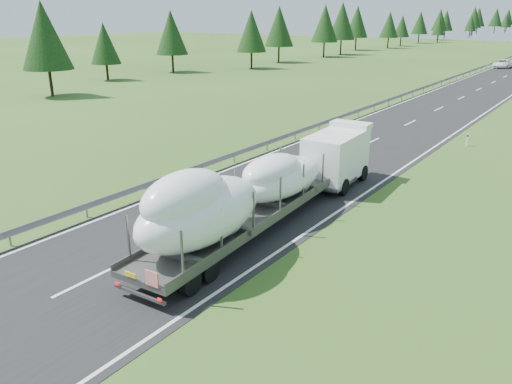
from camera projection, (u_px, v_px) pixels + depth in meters
The scene contains 5 objects.
ground at pixel (87, 281), 19.06m from camera, with size 400.00×400.00×0.00m, color #30521B.
guardrail at pixel (496, 62), 98.30m from camera, with size 0.10×400.00×0.76m.
tree_line_left at pixel (404, 22), 157.85m from camera, with size 14.68×356.14×12.64m.
boat_truck at pixel (261, 185), 23.20m from camera, with size 3.47×18.56×4.17m.
distant_van at pixel (503, 64), 93.62m from camera, with size 2.60×5.63×1.57m, color white.
Camera 1 is at (15.04, -9.89, 9.65)m, focal length 35.00 mm.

